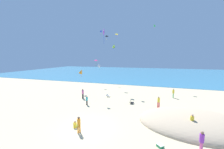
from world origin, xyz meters
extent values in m
plane|color=#C6B58C|center=(0.00, 10.00, 0.00)|extent=(120.00, 120.00, 0.00)
cube|color=teal|center=(0.00, 52.68, 0.03)|extent=(120.00, 60.00, 0.05)
ellipsoid|color=tan|center=(10.53, 4.03, 0.00)|extent=(11.50, 8.05, 2.38)
cube|color=black|center=(3.13, 8.67, 0.19)|extent=(0.49, 0.57, 0.03)
cube|color=black|center=(2.86, 8.67, 0.41)|extent=(0.24, 0.57, 0.45)
cylinder|color=#B7B7BC|center=(3.28, 8.96, 0.09)|extent=(0.02, 0.02, 0.19)
cylinder|color=#B7B7BC|center=(3.28, 8.39, 0.09)|extent=(0.02, 0.02, 0.19)
cube|color=white|center=(-1.56, 11.15, 0.17)|extent=(0.66, 0.65, 0.03)
cube|color=white|center=(-1.83, 11.24, 0.34)|extent=(0.36, 0.56, 0.36)
cylinder|color=#B7B7BC|center=(-1.33, 11.35, 0.08)|extent=(0.02, 0.02, 0.17)
cylinder|color=#B7B7BC|center=(-1.49, 10.85, 0.08)|extent=(0.02, 0.02, 0.17)
cube|color=#339956|center=(6.97, -1.08, 0.10)|extent=(0.62, 0.63, 0.20)
cube|color=white|center=(6.97, -1.08, 0.22)|extent=(0.64, 0.65, 0.04)
cylinder|color=yellow|center=(-1.16, -0.38, 0.27)|extent=(0.47, 0.47, 0.53)
sphere|color=tan|center=(-1.16, -0.38, 0.63)|extent=(0.21, 0.21, 0.21)
cube|color=green|center=(-1.07, -0.19, 0.08)|extent=(0.41, 0.47, 0.15)
cylinder|color=red|center=(6.85, 8.08, 0.40)|extent=(0.14, 0.14, 0.81)
cylinder|color=red|center=(7.02, 8.02, 0.40)|extent=(0.14, 0.14, 0.81)
cylinder|color=yellow|center=(6.94, 8.05, 1.11)|extent=(0.40, 0.40, 0.61)
sphere|color=tan|center=(6.94, 8.05, 1.51)|extent=(0.22, 0.22, 0.22)
cylinder|color=red|center=(9.85, 2.37, 0.42)|extent=(0.15, 0.15, 0.84)
cylinder|color=red|center=(9.94, 2.53, 0.42)|extent=(0.15, 0.15, 0.84)
cylinder|color=yellow|center=(9.90, 2.45, 1.15)|extent=(0.46, 0.46, 0.63)
sphere|color=tan|center=(9.90, 2.45, 1.57)|extent=(0.23, 0.23, 0.23)
cylinder|color=orange|center=(-0.20, -1.06, 0.39)|extent=(0.14, 0.14, 0.79)
cylinder|color=orange|center=(-0.31, -1.19, 0.39)|extent=(0.14, 0.14, 0.79)
cylinder|color=orange|center=(-0.26, -1.13, 1.08)|extent=(0.45, 0.45, 0.59)
sphere|color=brown|center=(-0.26, -1.13, 1.48)|extent=(0.22, 0.22, 0.22)
cylinder|color=#D8599E|center=(9.87, -0.87, 0.41)|extent=(0.14, 0.14, 0.82)
cylinder|color=#D8599E|center=(9.84, -0.69, 0.41)|extent=(0.14, 0.14, 0.82)
cylinder|color=purple|center=(9.85, -0.78, 1.13)|extent=(0.37, 0.37, 0.62)
sphere|color=#846047|center=(9.85, -0.78, 1.54)|extent=(0.23, 0.23, 0.23)
cylinder|color=black|center=(-3.28, 6.11, 0.34)|extent=(0.12, 0.12, 0.69)
cylinder|color=black|center=(-3.15, 6.03, 0.34)|extent=(0.12, 0.12, 0.69)
cylinder|color=#19ADB2|center=(-3.21, 6.07, 0.94)|extent=(0.38, 0.38, 0.52)
sphere|color=tan|center=(-3.21, 6.07, 1.29)|extent=(0.19, 0.19, 0.19)
cylinder|color=black|center=(-5.40, 8.89, 0.41)|extent=(0.14, 0.14, 0.83)
cylinder|color=black|center=(-5.43, 8.70, 0.41)|extent=(0.14, 0.14, 0.83)
cylinder|color=#D8599E|center=(-5.41, 8.79, 1.14)|extent=(0.38, 0.38, 0.62)
sphere|color=brown|center=(-5.41, 8.79, 1.55)|extent=(0.23, 0.23, 0.23)
cylinder|color=green|center=(9.46, 14.06, 0.40)|extent=(0.14, 0.14, 0.80)
cylinder|color=green|center=(9.45, 13.88, 0.40)|extent=(0.14, 0.14, 0.80)
cylinder|color=yellow|center=(9.46, 13.97, 1.09)|extent=(0.33, 0.33, 0.60)
sphere|color=tan|center=(9.46, 13.97, 1.49)|extent=(0.22, 0.22, 0.22)
cube|color=blue|center=(-9.45, 27.33, 14.62)|extent=(0.77, 0.23, 0.79)
cylinder|color=yellow|center=(-9.45, 27.33, 13.91)|extent=(0.05, 0.08, 0.87)
pyramid|color=yellow|center=(-1.57, 16.59, 11.86)|extent=(0.66, 0.58, 0.32)
cylinder|color=purple|center=(-1.58, 16.55, 11.23)|extent=(0.06, 0.10, 0.52)
pyramid|color=black|center=(-5.61, 21.43, 12.32)|extent=(0.86, 0.71, 0.48)
cylinder|color=yellow|center=(-5.60, 21.48, 11.57)|extent=(0.04, 0.06, 0.44)
cube|color=white|center=(-6.66, 19.01, 4.99)|extent=(0.23, 0.88, 0.89)
cylinder|color=#1EADAD|center=(-6.66, 19.01, 4.34)|extent=(0.12, 0.07, 0.68)
cone|color=#99DB33|center=(-1.94, 15.72, 9.34)|extent=(0.83, 0.70, 0.87)
cylinder|color=blue|center=(-1.94, 15.72, 8.59)|extent=(0.08, 0.04, 0.87)
cone|color=green|center=(5.63, 23.73, 14.58)|extent=(0.78, 0.62, 0.73)
cylinder|color=orange|center=(5.63, 23.73, 14.04)|extent=(0.06, 0.04, 0.60)
cube|color=purple|center=(0.98, 2.34, 9.74)|extent=(0.16, 0.66, 0.67)
cylinder|color=blue|center=(0.98, 2.34, 9.01)|extent=(0.09, 0.04, 1.01)
pyramid|color=#DB3DA8|center=(-3.06, 9.25, 6.60)|extent=(0.50, 0.40, 0.31)
cylinder|color=green|center=(-3.06, 9.21, 5.89)|extent=(0.03, 0.03, 0.80)
cone|color=orange|center=(-7.73, 12.45, 4.27)|extent=(1.18, 0.95, 1.08)
cylinder|color=red|center=(-7.73, 12.45, 3.51)|extent=(0.06, 0.04, 0.81)
camera|label=1|loc=(6.45, -12.00, 7.05)|focal=22.43mm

